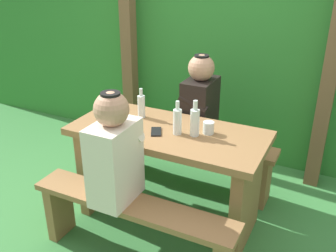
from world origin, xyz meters
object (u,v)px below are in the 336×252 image
(bottle_right, at_px, (177,121))
(drinking_glass, at_px, (209,128))
(bench_near, at_px, (133,220))
(bottle_center, at_px, (141,106))
(bench_far, at_px, (194,152))
(picnic_table, at_px, (168,160))
(bottle_left, at_px, (195,121))
(person_white_shirt, at_px, (114,152))
(cell_phone, at_px, (156,132))
(person_black_coat, at_px, (200,102))

(bottle_right, bearing_deg, drinking_glass, 27.79)
(bench_near, relative_size, bottle_center, 6.10)
(bench_near, relative_size, bench_far, 1.00)
(picnic_table, xyz_separation_m, bottle_center, (-0.28, 0.12, 0.34))
(bench_near, distance_m, bottle_left, 0.77)
(person_white_shirt, height_order, cell_phone, person_white_shirt)
(bench_far, relative_size, person_white_shirt, 1.95)
(person_white_shirt, relative_size, bottle_left, 2.82)
(person_white_shirt, bearing_deg, drinking_glass, 56.62)
(bottle_left, relative_size, cell_phone, 1.82)
(picnic_table, bearing_deg, bench_far, 90.00)
(bottle_center, xyz_separation_m, cell_phone, (0.23, -0.19, -0.09))
(person_white_shirt, height_order, bottle_center, person_white_shirt)
(bench_near, bearing_deg, person_black_coat, 88.07)
(person_black_coat, xyz_separation_m, cell_phone, (-0.09, -0.59, -0.04))
(bench_far, bearing_deg, bench_near, -90.00)
(bottle_center, bearing_deg, bench_near, -66.01)
(picnic_table, height_order, drinking_glass, drinking_glass)
(bench_far, distance_m, bottle_right, 0.76)
(bench_far, bearing_deg, bottle_right, -81.05)
(bench_near, bearing_deg, bottle_center, 113.99)
(person_black_coat, xyz_separation_m, bottle_left, (0.17, -0.51, 0.06))
(drinking_glass, bearing_deg, bench_near, -115.20)
(person_black_coat, height_order, drinking_glass, person_black_coat)
(bench_far, distance_m, bottle_center, 0.71)
(bench_far, bearing_deg, cell_phone, -95.42)
(bench_far, height_order, bottle_center, bottle_center)
(bottle_center, distance_m, cell_phone, 0.31)
(bench_near, xyz_separation_m, bench_far, (0.00, 1.03, 0.00))
(picnic_table, relative_size, person_white_shirt, 1.95)
(drinking_glass, distance_m, cell_phone, 0.37)
(bench_near, bearing_deg, bench_far, 90.00)
(bottle_right, bearing_deg, bottle_center, 158.53)
(picnic_table, xyz_separation_m, bottle_right, (0.09, -0.03, 0.34))
(person_black_coat, xyz_separation_m, bottle_center, (-0.32, -0.40, 0.05))
(person_black_coat, height_order, bottle_left, person_black_coat)
(bench_far, xyz_separation_m, bottle_right, (0.09, -0.55, 0.52))
(bottle_left, distance_m, bottle_center, 0.50)
(drinking_glass, distance_m, bottle_left, 0.12)
(bench_near, bearing_deg, drinking_glass, 64.80)
(bench_near, height_order, cell_phone, cell_phone)
(bottle_right, xyz_separation_m, cell_phone, (-0.14, -0.04, -0.09))
(person_black_coat, bearing_deg, person_white_shirt, -97.95)
(picnic_table, distance_m, cell_phone, 0.27)
(bottle_left, xyz_separation_m, bottle_center, (-0.48, 0.11, -0.01))
(bench_near, bearing_deg, cell_phone, 97.21)
(picnic_table, xyz_separation_m, bench_near, (0.00, -0.52, -0.18))
(bottle_left, distance_m, cell_phone, 0.29)
(picnic_table, relative_size, bottle_right, 5.79)
(person_white_shirt, distance_m, bottle_center, 0.65)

